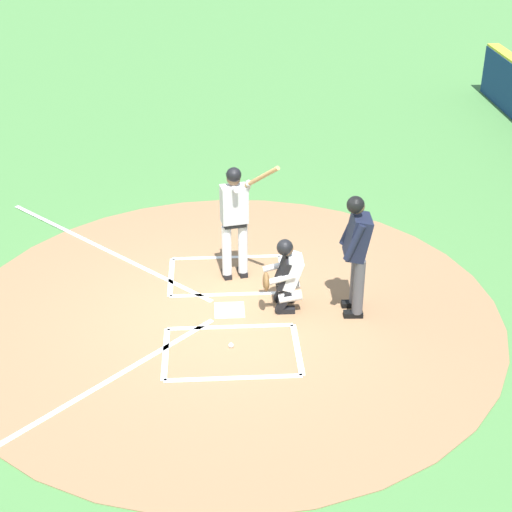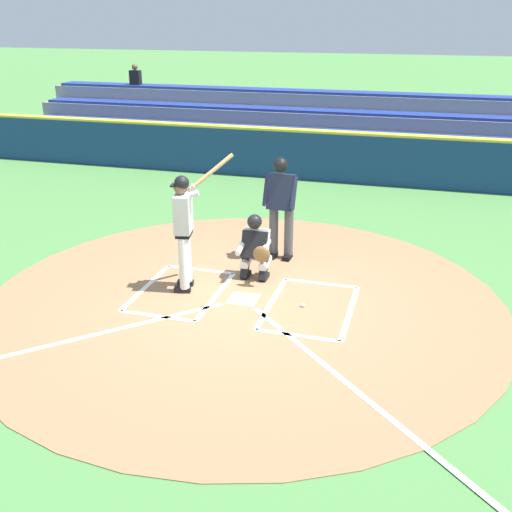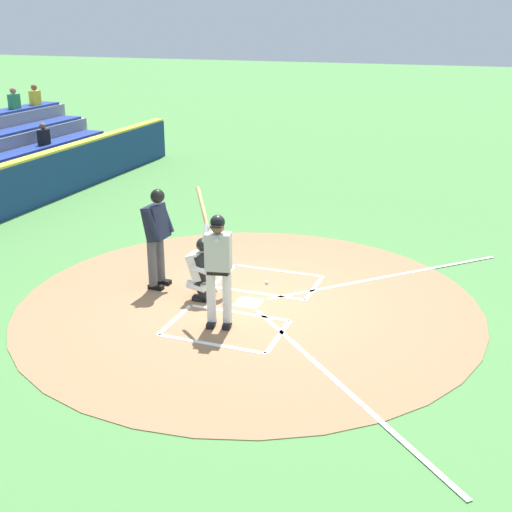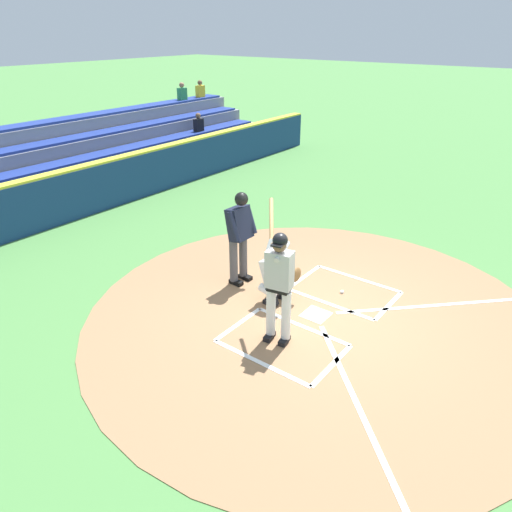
{
  "view_description": "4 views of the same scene",
  "coord_description": "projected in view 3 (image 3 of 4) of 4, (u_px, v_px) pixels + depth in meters",
  "views": [
    {
      "loc": [
        -9.71,
        0.19,
        6.15
      ],
      "look_at": [
        -0.43,
        -0.37,
        1.15
      ],
      "focal_mm": 54.28,
      "sensor_mm": 36.0,
      "label": 1
    },
    {
      "loc": [
        -2.53,
        8.15,
        4.16
      ],
      "look_at": [
        -0.24,
        0.13,
        0.81
      ],
      "focal_mm": 42.84,
      "sensor_mm": 36.0,
      "label": 2
    },
    {
      "loc": [
        9.99,
        3.79,
        4.76
      ],
      "look_at": [
        0.44,
        0.3,
        1.07
      ],
      "focal_mm": 46.93,
      "sensor_mm": 36.0,
      "label": 3
    },
    {
      "loc": [
        6.24,
        3.41,
        4.58
      ],
      "look_at": [
        0.47,
        -0.96,
        1.06
      ],
      "focal_mm": 33.33,
      "sensor_mm": 36.0,
      "label": 4
    }
  ],
  "objects": [
    {
      "name": "baseball",
      "position": [
        267.0,
        282.0,
        12.48
      ],
      "size": [
        0.07,
        0.07,
        0.07
      ],
      "primitive_type": "sphere",
      "color": "white",
      "rests_on": "ground"
    },
    {
      "name": "ground_plane",
      "position": [
        249.0,
        303.0,
        11.66
      ],
      "size": [
        120.0,
        120.0,
        0.0
      ],
      "primitive_type": "plane",
      "color": "#4C8442"
    },
    {
      "name": "catcher",
      "position": [
        203.0,
        267.0,
        11.7
      ],
      "size": [
        0.59,
        0.6,
        1.13
      ],
      "color": "black",
      "rests_on": "ground"
    },
    {
      "name": "dirt_circle",
      "position": [
        249.0,
        303.0,
        11.66
      ],
      "size": [
        8.0,
        8.0,
        0.01
      ],
      "primitive_type": "cylinder",
      "color": "#99704C",
      "rests_on": "ground"
    },
    {
      "name": "home_plate_and_chalk",
      "position": [
        297.0,
        310.0,
        11.38
      ],
      "size": [
        7.93,
        4.91,
        0.01
      ],
      "color": "white",
      "rests_on": "dirt_circle"
    },
    {
      "name": "batter",
      "position": [
        218.0,
        262.0,
        10.46
      ],
      "size": [
        0.85,
        0.86,
        2.13
      ],
      "color": "white",
      "rests_on": "ground"
    },
    {
      "name": "plate_umpire",
      "position": [
        157.0,
        232.0,
        12.01
      ],
      "size": [
        0.59,
        0.43,
        1.86
      ],
      "color": "#4C4C51",
      "rests_on": "ground"
    }
  ]
}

